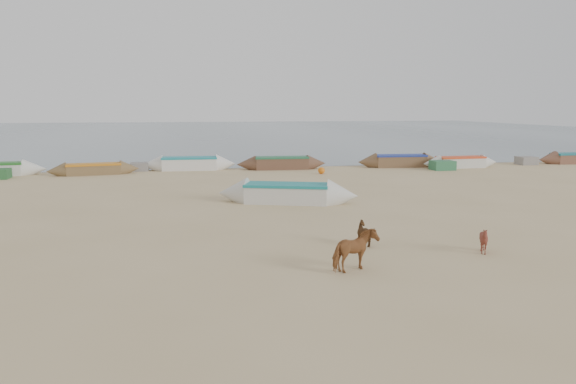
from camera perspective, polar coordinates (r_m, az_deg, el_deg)
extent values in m
plane|color=tan|center=(18.46, 2.46, -4.92)|extent=(140.00, 140.00, 0.00)
plane|color=slate|center=(99.61, -8.93, 6.11)|extent=(160.00, 160.00, 0.00)
imported|color=#925A30|center=(15.05, 6.80, -5.93)|extent=(1.46, 1.14, 1.12)
imported|color=maroon|center=(17.71, 19.29, -4.64)|extent=(0.93, 0.88, 0.81)
imported|color=brown|center=(17.90, 7.97, -4.18)|extent=(0.96, 0.99, 0.76)
sphere|color=orange|center=(36.43, 3.42, 2.19)|extent=(0.44, 0.44, 0.44)
cube|color=gray|center=(39.45, -14.85, 2.50)|extent=(1.20, 1.10, 0.56)
cube|color=#316E48|center=(40.10, 15.42, 2.63)|extent=(1.50, 1.20, 0.64)
cube|color=gray|center=(45.88, 23.06, 2.95)|extent=(1.30, 1.20, 0.60)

